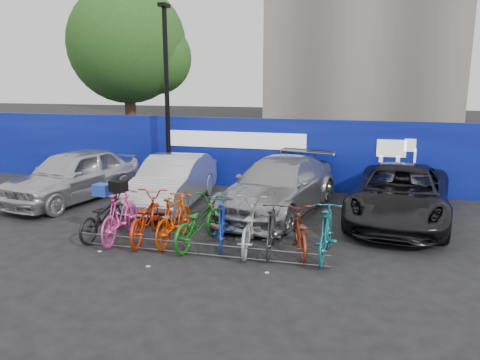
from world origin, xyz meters
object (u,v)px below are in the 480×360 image
(car_0, at_px, (73,175))
(bike_9, at_px, (326,232))
(bike_1, at_px, (120,216))
(bike_7, at_px, (272,230))
(car_3, at_px, (400,194))
(bike_4, at_px, (199,222))
(bike_rack, at_px, (198,249))
(car_2, at_px, (278,186))
(bike_2, at_px, (146,217))
(bike_8, at_px, (300,232))
(bike_6, at_px, (248,226))
(tree, at_px, (133,47))
(car_1, at_px, (173,181))
(bike_5, at_px, (222,223))
(bike_0, at_px, (104,216))
(lamppost, at_px, (167,92))
(bike_3, at_px, (174,219))

(car_0, xyz_separation_m, bike_9, (7.94, -2.84, -0.23))
(bike_1, relative_size, bike_7, 1.13)
(car_3, distance_m, bike_4, 5.50)
(bike_rack, distance_m, car_3, 5.76)
(car_2, bearing_deg, bike_rack, -92.97)
(bike_2, distance_m, bike_8, 3.61)
(bike_6, bearing_deg, bike_9, 170.42)
(car_3, xyz_separation_m, bike_1, (-6.45, -3.22, -0.14))
(tree, bearing_deg, bike_2, -62.31)
(car_3, bearing_deg, bike_7, -124.83)
(bike_rack, distance_m, car_1, 4.35)
(tree, height_order, bike_9, tree)
(bike_2, xyz_separation_m, bike_7, (3.01, -0.07, -0.03))
(bike_5, bearing_deg, bike_rack, 54.02)
(bike_8, bearing_deg, bike_0, -13.18)
(bike_8, bearing_deg, lamppost, -58.93)
(bike_8, height_order, bike_9, bike_9)
(car_2, relative_size, bike_2, 2.50)
(car_2, bearing_deg, bike_8, -58.69)
(bike_6, bearing_deg, bike_5, -13.28)
(car_2, relative_size, bike_7, 3.02)
(bike_3, relative_size, bike_9, 1.01)
(tree, bearing_deg, bike_6, -52.30)
(car_1, xyz_separation_m, bike_4, (1.90, -3.09, -0.19))
(car_3, xyz_separation_m, bike_3, (-5.15, -3.09, -0.16))
(bike_1, bearing_deg, bike_6, 178.87)
(car_0, height_order, bike_9, car_0)
(bike_4, bearing_deg, bike_1, 14.72)
(tree, height_order, car_0, tree)
(bike_rack, bearing_deg, car_3, 40.89)
(lamppost, bearing_deg, bike_5, -56.27)
(car_0, xyz_separation_m, bike_1, (3.18, -2.90, -0.21))
(tree, relative_size, bike_9, 4.12)
(bike_0, distance_m, bike_7, 4.11)
(car_1, bearing_deg, bike_5, -53.76)
(bike_1, bearing_deg, bike_3, -178.24)
(bike_rack, relative_size, bike_9, 2.96)
(bike_0, relative_size, bike_1, 0.98)
(car_0, height_order, bike_8, car_0)
(bike_7, xyz_separation_m, bike_8, (0.60, 0.13, -0.05))
(bike_2, height_order, bike_4, bike_2)
(car_0, xyz_separation_m, car_1, (3.18, 0.32, -0.07))
(car_3, height_order, bike_6, car_3)
(tree, xyz_separation_m, car_2, (7.84, -6.90, -4.31))
(bike_9, bearing_deg, bike_7, 1.56)
(tree, relative_size, bike_5, 4.38)
(bike_1, height_order, bike_8, bike_1)
(car_0, height_order, bike_2, car_0)
(bike_rack, height_order, bike_1, bike_1)
(bike_3, bearing_deg, bike_8, -176.04)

